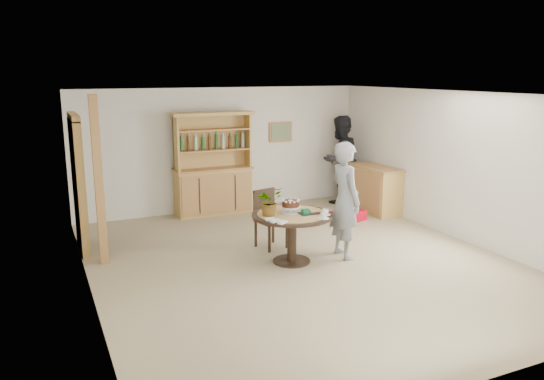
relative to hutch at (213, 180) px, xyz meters
The scene contains 17 objects.
ground 3.33m from the hutch, 84.71° to the right, with size 7.00×7.00×0.00m, color tan.
room_shell 3.41m from the hutch, 84.65° to the right, with size 6.04×7.04×2.52m.
doorway 2.94m from the hutch, 154.78° to the right, with size 0.13×1.10×2.18m.
pine_post 3.20m from the hutch, 139.62° to the right, with size 0.12×0.12×2.50m, color #B0844A.
hutch is the anchor object (origin of this frame).
sideboard 3.29m from the hutch, 22.21° to the right, with size 0.54×1.26×0.94m.
dining_table 3.19m from the hutch, 86.74° to the right, with size 1.20×1.20×0.76m.
dining_chair 2.36m from the hutch, 86.07° to the right, with size 0.51×0.51×0.95m.
birthday_cake 3.14m from the hutch, 86.69° to the right, with size 0.30×0.30×0.20m.
flower_vase 3.15m from the hutch, 93.09° to the right, with size 0.38×0.33×0.42m, color #3F7233.
gift_tray 3.33m from the hutch, 83.18° to the right, with size 0.30×0.20×0.08m.
coffee_cup_a 3.51m from the hutch, 80.47° to the right, with size 0.15×0.15×0.09m.
coffee_cup_b 3.66m from the hutch, 82.76° to the right, with size 0.15×0.15×0.08m.
napkins 3.50m from the hutch, 93.75° to the right, with size 0.24×0.33×0.03m.
teen_boy 3.44m from the hutch, 72.55° to the right, with size 0.65×0.43×1.79m, color gray.
adult_person 2.82m from the hutch, ahead, with size 0.92×0.72×1.89m, color black.
red_suitcase 2.78m from the hutch, 36.22° to the right, with size 0.68×0.54×0.21m.
Camera 1 is at (-3.52, -6.71, 2.81)m, focal length 35.00 mm.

